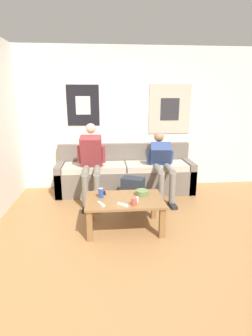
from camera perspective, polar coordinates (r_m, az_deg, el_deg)
ground_plane at (r=2.90m, az=6.34°, el=-20.71°), size 18.00×18.00×0.00m
wall_back at (r=4.94m, az=0.81°, el=10.53°), size 10.00×0.07×2.55m
couch at (r=4.78m, az=-0.15°, el=-1.54°), size 2.44×0.68×0.84m
coffee_table at (r=3.43m, az=-0.32°, el=-7.86°), size 1.00×0.65×0.42m
person_seated_adult at (r=4.33m, az=-7.57°, el=1.74°), size 0.47×0.88×1.26m
person_seated_teen at (r=4.46m, az=7.85°, el=1.16°), size 0.47×0.98×1.09m
backpack at (r=4.12m, az=1.47°, el=-5.52°), size 0.40×0.34×0.48m
ceramic_bowl at (r=3.52m, az=3.54°, el=-5.29°), size 0.17×0.17×0.07m
pillar_candle at (r=3.20m, az=1.78°, el=-7.36°), size 0.07×0.07×0.10m
drink_can_blue at (r=3.44m, az=-5.49°, el=-5.41°), size 0.07×0.07×0.12m
game_controller_near_left at (r=3.20m, az=-0.74°, el=-7.99°), size 0.13×0.12×0.03m
game_controller_near_right at (r=3.35m, az=2.39°, el=-6.87°), size 0.06×0.15×0.03m
game_controller_far_center at (r=3.23m, az=-5.45°, el=-7.80°), size 0.10×0.14×0.03m
cell_phone at (r=3.59m, az=-5.00°, el=-5.43°), size 0.07×0.14×0.01m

